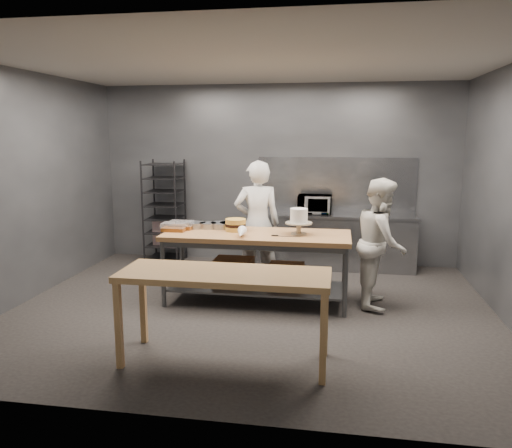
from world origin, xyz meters
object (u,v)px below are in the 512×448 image
(chef_right, at_px, (381,243))
(frosted_cake_stand, at_px, (299,218))
(speed_rack, at_px, (165,213))
(microwave, at_px, (315,204))
(layer_cake, at_px, (236,225))
(work_table, at_px, (256,259))
(near_counter, at_px, (224,281))
(chef_behind, at_px, (257,224))

(chef_right, xyz_separation_m, frosted_cake_stand, (-1.04, -0.13, 0.31))
(speed_rack, distance_m, microwave, 2.54)
(frosted_cake_stand, distance_m, layer_cake, 0.86)
(frosted_cake_stand, bearing_deg, work_table, 179.83)
(chef_right, xyz_separation_m, microwave, (-0.93, 1.74, 0.23))
(microwave, distance_m, frosted_cake_stand, 1.87)
(speed_rack, bearing_deg, chef_right, -25.54)
(near_counter, height_order, microwave, microwave)
(speed_rack, height_order, chef_behind, chef_behind)
(chef_right, bearing_deg, layer_cake, 96.21)
(near_counter, bearing_deg, microwave, 79.64)
(chef_behind, xyz_separation_m, microwave, (0.76, 1.13, 0.14))
(speed_rack, bearing_deg, layer_cake, -46.74)
(speed_rack, bearing_deg, chef_behind, -30.78)
(work_table, distance_m, microwave, 2.03)
(speed_rack, xyz_separation_m, chef_behind, (1.77, -1.05, 0.05))
(chef_right, bearing_deg, work_table, 99.85)
(near_counter, height_order, layer_cake, layer_cake)
(near_counter, height_order, chef_right, chef_right)
(near_counter, relative_size, chef_behind, 1.10)
(work_table, bearing_deg, frosted_cake_stand, -0.17)
(frosted_cake_stand, relative_size, layer_cake, 1.26)
(layer_cake, bearing_deg, microwave, 61.71)
(work_table, xyz_separation_m, speed_rack, (-1.88, 1.78, 0.28))
(near_counter, relative_size, chef_right, 1.22)
(chef_right, distance_m, microwave, 1.98)
(microwave, height_order, frosted_cake_stand, frosted_cake_stand)
(speed_rack, xyz_separation_m, layer_cake, (1.59, -1.68, 0.14))
(work_table, bearing_deg, chef_behind, 98.32)
(near_counter, xyz_separation_m, chef_right, (1.60, 1.92, 0.01))
(work_table, distance_m, speed_rack, 2.60)
(frosted_cake_stand, xyz_separation_m, layer_cake, (-0.84, 0.10, -0.13))
(chef_behind, bearing_deg, near_counter, 77.17)
(work_table, xyz_separation_m, chef_right, (1.59, 0.12, 0.25))
(chef_behind, xyz_separation_m, frosted_cake_stand, (0.65, -0.73, 0.22))
(speed_rack, relative_size, frosted_cake_stand, 5.15)
(work_table, bearing_deg, speed_rack, 136.51)
(frosted_cake_stand, bearing_deg, speed_rack, 143.68)
(near_counter, height_order, speed_rack, speed_rack)
(speed_rack, height_order, layer_cake, speed_rack)
(near_counter, relative_size, microwave, 3.69)
(near_counter, relative_size, layer_cake, 7.39)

